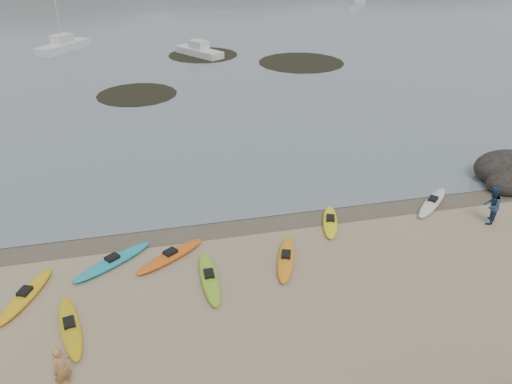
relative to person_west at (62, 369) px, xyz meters
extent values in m
plane|color=tan|center=(8.19, 8.69, -0.84)|extent=(600.00, 600.00, 0.00)
plane|color=brown|center=(8.19, 8.39, -0.83)|extent=(60.00, 60.00, 0.00)
ellipsoid|color=orange|center=(3.77, 6.19, -0.67)|extent=(3.42, 2.61, 0.34)
ellipsoid|color=orange|center=(8.64, 4.88, -0.67)|extent=(1.85, 3.52, 0.34)
ellipsoid|color=#8CC627|center=(5.20, 4.30, -0.67)|extent=(0.71, 3.71, 0.34)
ellipsoid|color=teal|center=(1.31, 6.34, -0.67)|extent=(3.58, 2.85, 0.34)
ellipsoid|color=#ECB113|center=(-1.96, 4.83, -0.67)|extent=(2.09, 3.53, 0.34)
ellipsoid|color=gold|center=(-0.11, 2.63, -0.67)|extent=(1.44, 3.69, 0.34)
ellipsoid|color=silver|center=(17.46, 7.89, -0.67)|extent=(3.30, 3.05, 0.34)
ellipsoid|color=yellow|center=(11.58, 7.29, -0.67)|extent=(1.68, 3.10, 0.34)
imported|color=tan|center=(0.00, 0.00, 0.00)|extent=(0.73, 0.67, 1.67)
imported|color=navy|center=(19.21, 5.72, 0.14)|extent=(1.20, 1.18, 1.95)
ellipsoid|color=black|center=(23.25, 9.76, -0.54)|extent=(3.93, 3.06, 1.96)
ellipsoid|color=black|center=(22.25, 8.46, -0.64)|extent=(2.18, 1.96, 1.31)
cylinder|color=black|center=(2.84, 30.81, -0.81)|extent=(6.83, 6.83, 0.04)
cylinder|color=black|center=(19.96, 38.28, -0.81)|extent=(9.03, 9.03, 0.04)
cylinder|color=black|center=(10.34, 44.02, -0.81)|extent=(7.70, 7.70, 0.04)
cube|color=silver|center=(-5.01, 49.71, -0.34)|extent=(5.82, 6.84, 0.99)
cube|color=silver|center=(9.89, 43.79, -0.40)|extent=(4.89, 6.23, 0.88)
ellipsoid|color=#384235|center=(-36.81, 203.69, -18.84)|extent=(220.00, 120.00, 80.00)
ellipsoid|color=#384235|center=(43.19, 198.69, -16.14)|extent=(200.00, 110.00, 68.00)
camera|label=1|loc=(3.37, -12.04, 12.17)|focal=35.00mm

